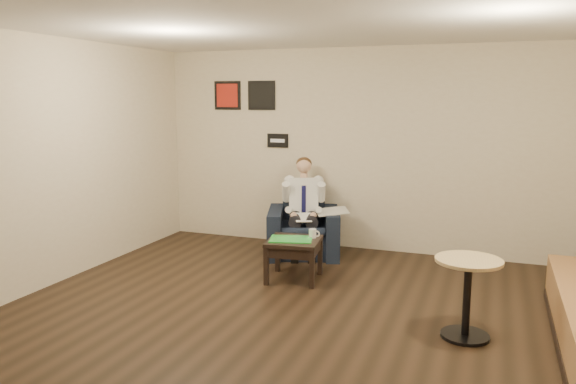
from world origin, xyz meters
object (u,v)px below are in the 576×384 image
(coffee_mug, at_px, (313,233))
(smartphone, at_px, (302,236))
(side_table, at_px, (294,260))
(armchair, at_px, (304,221))
(green_folder, at_px, (291,239))
(cafe_table, at_px, (467,298))
(seated_man, at_px, (304,211))

(coffee_mug, xyz_separation_m, smartphone, (-0.14, 0.03, -0.05))
(coffee_mug, bearing_deg, side_table, -139.04)
(side_table, height_order, coffee_mug, coffee_mug)
(side_table, relative_size, smartphone, 3.93)
(coffee_mug, bearing_deg, armchair, 114.81)
(side_table, relative_size, green_folder, 1.22)
(armchair, distance_m, smartphone, 0.93)
(cafe_table, bearing_deg, armchair, 137.36)
(coffee_mug, distance_m, cafe_table, 2.14)
(seated_man, distance_m, side_table, 1.05)
(green_folder, relative_size, coffee_mug, 4.74)
(cafe_table, bearing_deg, side_table, 153.62)
(armchair, xyz_separation_m, smartphone, (0.28, -0.89, 0.03))
(coffee_mug, relative_size, smartphone, 0.68)
(armchair, bearing_deg, coffee_mug, -83.65)
(seated_man, height_order, coffee_mug, seated_man)
(armchair, xyz_separation_m, seated_man, (0.04, -0.11, 0.17))
(green_folder, bearing_deg, armchair, 101.24)
(seated_man, distance_m, cafe_table, 2.94)
(cafe_table, bearing_deg, green_folder, 154.54)
(armchair, bearing_deg, smartphone, -91.09)
(coffee_mug, height_order, smartphone, coffee_mug)
(seated_man, height_order, side_table, seated_man)
(seated_man, bearing_deg, coffee_mug, -82.80)
(side_table, bearing_deg, seated_man, 102.34)
(armchair, relative_size, seated_man, 0.75)
(seated_man, xyz_separation_m, green_folder, (0.18, -0.98, -0.13))
(green_folder, relative_size, cafe_table, 0.67)
(smartphone, bearing_deg, armchair, 110.10)
(armchair, relative_size, cafe_table, 1.30)
(coffee_mug, bearing_deg, green_folder, -139.04)
(smartphone, bearing_deg, coffee_mug, -7.10)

